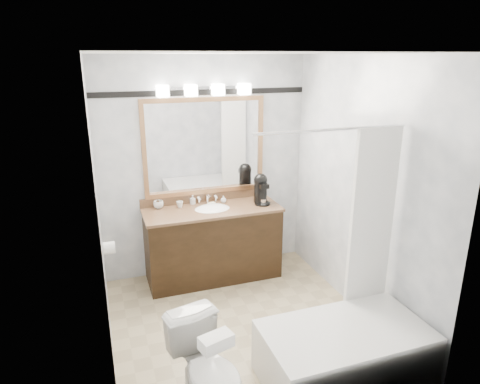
{
  "coord_description": "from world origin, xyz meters",
  "views": [
    {
      "loc": [
        -1.19,
        -3.33,
        2.48
      ],
      "look_at": [
        0.1,
        0.35,
        1.23
      ],
      "focal_mm": 32.0,
      "sensor_mm": 36.0,
      "label": 1
    }
  ],
  "objects": [
    {
      "name": "room",
      "position": [
        0.0,
        0.0,
        1.25
      ],
      "size": [
        2.42,
        2.62,
        2.52
      ],
      "color": "tan",
      "rests_on": "ground"
    },
    {
      "name": "bathtub",
      "position": [
        0.55,
        -0.9,
        0.28
      ],
      "size": [
        1.3,
        0.75,
        1.96
      ],
      "color": "white",
      "rests_on": "ground"
    },
    {
      "name": "cup_right",
      "position": [
        -0.33,
        1.17,
        0.89
      ],
      "size": [
        0.1,
        0.1,
        0.07
      ],
      "primitive_type": "imported",
      "rotation": [
        0.0,
        0.0,
        0.36
      ],
      "color": "white",
      "rests_on": "vanity"
    },
    {
      "name": "cup_left",
      "position": [
        -0.56,
        1.22,
        0.89
      ],
      "size": [
        0.13,
        0.13,
        0.09
      ],
      "primitive_type": "imported",
      "rotation": [
        0.0,
        0.0,
        -0.26
      ],
      "color": "white",
      "rests_on": "vanity"
    },
    {
      "name": "mirror",
      "position": [
        0.0,
        1.28,
        1.5
      ],
      "size": [
        1.4,
        0.04,
        1.1
      ],
      "color": "#AF7A4F",
      "rests_on": "room"
    },
    {
      "name": "toilet",
      "position": [
        -0.58,
        -0.91,
        0.35
      ],
      "size": [
        0.54,
        0.77,
        0.71
      ],
      "primitive_type": "imported",
      "rotation": [
        0.0,
        0.0,
        0.23
      ],
      "color": "white",
      "rests_on": "ground"
    },
    {
      "name": "soap_bottle_b",
      "position": [
        0.18,
        1.17,
        0.89
      ],
      "size": [
        0.08,
        0.08,
        0.08
      ],
      "primitive_type": "imported",
      "rotation": [
        0.0,
        0.0,
        -0.4
      ],
      "color": "white",
      "rests_on": "vanity"
    },
    {
      "name": "tp_roll",
      "position": [
        -1.14,
        0.66,
        0.7
      ],
      "size": [
        0.11,
        0.12,
        0.12
      ],
      "primitive_type": "cylinder",
      "rotation": [
        0.0,
        1.57,
        0.0
      ],
      "color": "white",
      "rests_on": "room"
    },
    {
      "name": "accent_stripe",
      "position": [
        0.0,
        1.29,
        2.1
      ],
      "size": [
        2.4,
        0.01,
        0.06
      ],
      "primitive_type": "cube",
      "color": "black",
      "rests_on": "room"
    },
    {
      "name": "vanity_light_bar",
      "position": [
        0.0,
        1.23,
        2.13
      ],
      "size": [
        1.02,
        0.14,
        0.12
      ],
      "color": "silver",
      "rests_on": "room"
    },
    {
      "name": "soap_bar",
      "position": [
        0.02,
        1.13,
        0.86
      ],
      "size": [
        0.09,
        0.07,
        0.03
      ],
      "primitive_type": "cube",
      "rotation": [
        0.0,
        0.0,
        0.23
      ],
      "color": "beige",
      "rests_on": "vanity"
    },
    {
      "name": "tissue_box",
      "position": [
        -0.58,
        -1.12,
        0.75
      ],
      "size": [
        0.24,
        0.17,
        0.09
      ],
      "primitive_type": "cube",
      "rotation": [
        0.0,
        0.0,
        0.27
      ],
      "color": "white",
      "rests_on": "toilet"
    },
    {
      "name": "soap_bottle_a",
      "position": [
        -0.17,
        1.23,
        0.9
      ],
      "size": [
        0.06,
        0.06,
        0.11
      ],
      "primitive_type": "imported",
      "rotation": [
        0.0,
        0.0,
        0.3
      ],
      "color": "white",
      "rests_on": "vanity"
    },
    {
      "name": "vanity",
      "position": [
        0.0,
        1.02,
        0.44
      ],
      "size": [
        1.53,
        0.58,
        0.97
      ],
      "color": "black",
      "rests_on": "ground"
    },
    {
      "name": "coffee_maker",
      "position": [
        0.58,
        1.01,
        1.03
      ],
      "size": [
        0.18,
        0.23,
        0.35
      ],
      "rotation": [
        0.0,
        0.0,
        0.05
      ],
      "color": "black",
      "rests_on": "vanity"
    }
  ]
}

